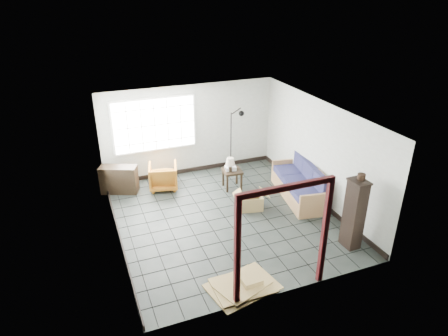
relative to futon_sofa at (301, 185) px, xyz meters
name	(u,v)px	position (x,y,z in m)	size (l,w,h in m)	color
ground	(225,217)	(-2.21, -0.22, -0.34)	(5.50, 5.50, 0.00)	black
room_shell	(225,153)	(-2.21, -0.19, 1.34)	(5.02, 5.52, 2.61)	#A9ADA6
window_panel	(155,125)	(-3.21, 2.48, 1.26)	(2.32, 0.08, 1.52)	silver
doorway_trim	(284,228)	(-2.21, -2.92, 1.04)	(1.80, 0.08, 2.20)	#380C0F
futon_sofa	(301,185)	(0.00, 0.00, 0.00)	(1.12, 2.20, 0.93)	#A37149
armchair	(163,175)	(-3.22, 1.81, 0.05)	(0.74, 0.69, 0.76)	#925315
side_table	(232,173)	(-1.48, 1.11, 0.11)	(0.53, 0.53, 0.54)	black
table_lamp	(230,162)	(-1.56, 1.06, 0.47)	(0.32, 0.32, 0.39)	black
projector	(231,168)	(-1.52, 1.14, 0.25)	(0.32, 0.27, 0.10)	silver
floor_lamp	(236,138)	(-0.95, 2.15, 0.68)	(0.54, 0.34, 1.91)	black
console_shelf	(119,179)	(-4.36, 1.99, 0.04)	(1.03, 0.72, 0.75)	black
tall_shelf	(354,214)	(-0.14, -2.23, 0.46)	(0.34, 0.43, 1.56)	black
pot	(361,177)	(-0.08, -2.19, 1.28)	(0.17, 0.17, 0.12)	black
open_box	(251,202)	(-1.46, -0.06, -0.16)	(0.94, 0.60, 0.49)	olive
cardboard_pile	(244,285)	(-2.77, -2.58, -0.29)	(1.40, 1.11, 0.18)	olive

